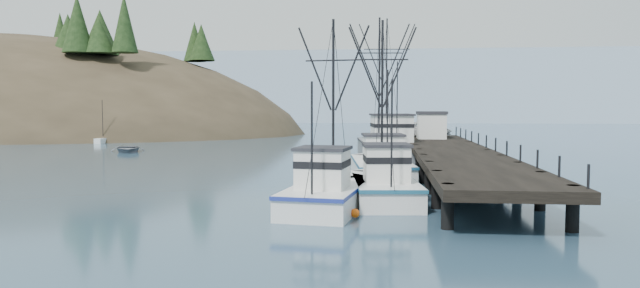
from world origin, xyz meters
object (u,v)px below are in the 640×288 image
(work_vessel, at_px, (388,148))
(pickup_truck, at_px, (424,129))
(trawler_far, at_px, (380,165))
(motorboat, at_px, (128,152))
(trawler_near, at_px, (383,185))
(trawler_mid, at_px, (329,192))
(pier_shed, at_px, (431,125))
(pier, at_px, (453,153))

(work_vessel, relative_size, pickup_truck, 3.03)
(trawler_far, distance_m, motorboat, 35.02)
(trawler_far, height_order, work_vessel, work_vessel)
(work_vessel, bearing_deg, pickup_truck, 57.26)
(trawler_near, relative_size, pickup_truck, 1.81)
(trawler_mid, bearing_deg, pier_shed, 75.45)
(work_vessel, xyz_separation_m, pier_shed, (4.41, 2.54, 2.19))
(trawler_mid, xyz_separation_m, motorboat, (-26.63, 33.42, -0.82))
(pier_shed, xyz_separation_m, pickup_truck, (-0.45, 3.63, -0.60))
(pier_shed, bearing_deg, trawler_mid, -104.55)
(pier, relative_size, trawler_near, 4.14)
(pier, bearing_deg, motorboat, 152.57)
(work_vessel, height_order, pier_shed, work_vessel)
(work_vessel, bearing_deg, pier_shed, 29.94)
(pier_shed, bearing_deg, motorboat, 173.86)
(trawler_far, bearing_deg, motorboat, 146.56)
(motorboat, bearing_deg, pier, -52.80)
(motorboat, bearing_deg, trawler_mid, -76.82)
(pier_shed, relative_size, pickup_truck, 0.55)
(pier, height_order, pickup_truck, pickup_truck)
(trawler_far, relative_size, pier_shed, 3.92)
(trawler_mid, height_order, pickup_truck, trawler_mid)
(trawler_mid, xyz_separation_m, work_vessel, (3.30, 27.18, 0.41))
(trawler_far, height_order, motorboat, trawler_far)
(pier, height_order, work_vessel, work_vessel)
(trawler_mid, height_order, pier_shed, trawler_mid)
(trawler_mid, relative_size, pier_shed, 3.22)
(pier_shed, bearing_deg, trawler_near, -100.32)
(trawler_mid, bearing_deg, pier, 61.93)
(trawler_near, xyz_separation_m, work_vessel, (0.48, 24.33, 0.41))
(trawler_mid, height_order, work_vessel, work_vessel)
(trawler_mid, xyz_separation_m, pickup_truck, (7.27, 33.35, 2.00))
(pier, relative_size, trawler_mid, 4.27)
(pier, xyz_separation_m, pickup_truck, (-0.92, 18.00, 1.12))
(pier, bearing_deg, pier_shed, 91.87)
(pier, height_order, pier_shed, pier_shed)
(pier, distance_m, pickup_truck, 18.06)
(trawler_mid, height_order, motorboat, trawler_mid)
(pier_shed, bearing_deg, work_vessel, -150.06)
(trawler_near, distance_m, work_vessel, 24.34)
(trawler_near, height_order, trawler_mid, trawler_near)
(pier, bearing_deg, work_vessel, 112.42)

